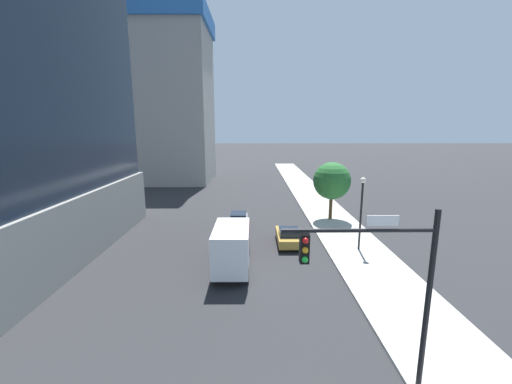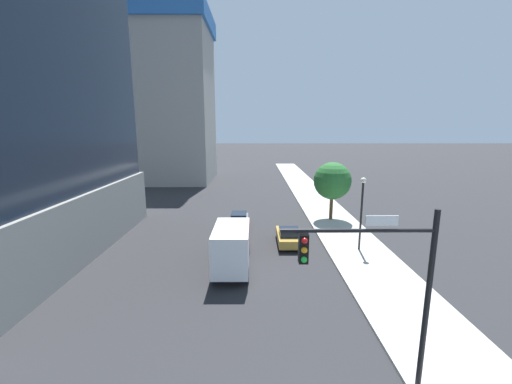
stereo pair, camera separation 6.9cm
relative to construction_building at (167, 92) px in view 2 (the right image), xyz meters
The scene contains 8 objects.
sidewalk 43.96m from the construction_building, 54.27° to the right, with size 5.05×120.00×0.15m, color #B2AFA8.
construction_building is the anchor object (origin of this frame).
traffic_light_pole 54.53m from the construction_building, 68.01° to the right, with size 5.40×0.48×6.87m.
street_lamp 44.64m from the construction_building, 56.05° to the right, with size 0.44×0.44×5.83m.
street_tree 37.82m from the construction_building, 48.63° to the right, with size 3.89×3.89×6.08m.
car_gold 41.72m from the construction_building, 61.50° to the right, with size 1.92×4.23×1.47m.
car_gray 36.13m from the construction_building, 64.51° to the right, with size 1.77×4.09×1.53m.
box_truck 43.73m from the construction_building, 70.08° to the right, with size 2.33×6.73×3.27m.
Camera 2 is at (-0.66, -6.61, 9.71)m, focal length 22.47 mm.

